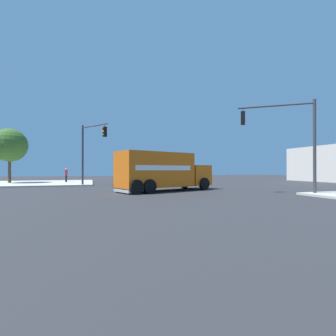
{
  "coord_description": "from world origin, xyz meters",
  "views": [
    {
      "loc": [
        19.88,
        -6.64,
        1.67
      ],
      "look_at": [
        0.9,
        -0.78,
        1.81
      ],
      "focal_mm": 26.57,
      "sensor_mm": 36.0,
      "label": 1
    }
  ],
  "objects_px": {
    "delivery_truck": "(163,171)",
    "shade_tree_near": "(10,145)",
    "traffic_light_primary": "(289,132)",
    "traffic_light_secondary": "(90,145)",
    "pedestrian_near_corner": "(66,174)",
    "pickup_tan": "(174,178)"
  },
  "relations": [
    {
      "from": "delivery_truck",
      "to": "traffic_light_primary",
      "type": "distance_m",
      "value": 9.43
    },
    {
      "from": "pickup_tan",
      "to": "shade_tree_near",
      "type": "bearing_deg",
      "value": -104.88
    },
    {
      "from": "traffic_light_primary",
      "to": "traffic_light_secondary",
      "type": "relative_size",
      "value": 1.02
    },
    {
      "from": "traffic_light_primary",
      "to": "pedestrian_near_corner",
      "type": "xyz_separation_m",
      "value": [
        -19.69,
        -15.88,
        -3.13
      ]
    },
    {
      "from": "delivery_truck",
      "to": "traffic_light_primary",
      "type": "bearing_deg",
      "value": 56.0
    },
    {
      "from": "traffic_light_primary",
      "to": "pedestrian_near_corner",
      "type": "distance_m",
      "value": 25.49
    },
    {
      "from": "traffic_light_secondary",
      "to": "pedestrian_near_corner",
      "type": "xyz_separation_m",
      "value": [
        -7.29,
        -2.85,
        -3.0
      ]
    },
    {
      "from": "shade_tree_near",
      "to": "traffic_light_primary",
      "type": "bearing_deg",
      "value": 48.48
    },
    {
      "from": "pedestrian_near_corner",
      "to": "shade_tree_near",
      "type": "relative_size",
      "value": 0.27
    },
    {
      "from": "pedestrian_near_corner",
      "to": "shade_tree_near",
      "type": "bearing_deg",
      "value": -88.33
    },
    {
      "from": "delivery_truck",
      "to": "shade_tree_near",
      "type": "relative_size",
      "value": 1.31
    },
    {
      "from": "traffic_light_secondary",
      "to": "pickup_tan",
      "type": "height_order",
      "value": "traffic_light_secondary"
    },
    {
      "from": "shade_tree_near",
      "to": "delivery_truck",
      "type": "bearing_deg",
      "value": 45.17
    },
    {
      "from": "pickup_tan",
      "to": "traffic_light_primary",
      "type": "bearing_deg",
      "value": 13.18
    },
    {
      "from": "pickup_tan",
      "to": "shade_tree_near",
      "type": "xyz_separation_m",
      "value": [
        -4.95,
        -18.63,
        3.81
      ]
    },
    {
      "from": "traffic_light_primary",
      "to": "shade_tree_near",
      "type": "xyz_separation_m",
      "value": [
        -19.51,
        -22.04,
        0.28
      ]
    },
    {
      "from": "delivery_truck",
      "to": "traffic_light_primary",
      "type": "xyz_separation_m",
      "value": [
        5.05,
        7.49,
        2.71
      ]
    },
    {
      "from": "traffic_light_secondary",
      "to": "pickup_tan",
      "type": "bearing_deg",
      "value": 102.66
    },
    {
      "from": "pickup_tan",
      "to": "delivery_truck",
      "type": "bearing_deg",
      "value": -23.22
    },
    {
      "from": "traffic_light_primary",
      "to": "traffic_light_secondary",
      "type": "bearing_deg",
      "value": -133.56
    },
    {
      "from": "traffic_light_secondary",
      "to": "pickup_tan",
      "type": "relative_size",
      "value": 1.14
    },
    {
      "from": "delivery_truck",
      "to": "traffic_light_secondary",
      "type": "xyz_separation_m",
      "value": [
        -7.35,
        -5.55,
        2.59
      ]
    }
  ]
}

